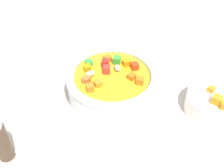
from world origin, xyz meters
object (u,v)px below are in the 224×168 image
at_px(spoon, 82,156).
at_px(side_bowl_small, 214,102).
at_px(soup_bowl_main, 112,83).
at_px(pepper_shaker, 0,139).

relative_size(spoon, side_bowl_small, 1.71).
distance_m(soup_bowl_main, spoon, 0.15).
bearing_deg(soup_bowl_main, side_bowl_small, -68.26).
bearing_deg(soup_bowl_main, spoon, -164.01).
height_order(spoon, side_bowl_small, side_bowl_small).
bearing_deg(spoon, pepper_shaker, -176.60).
bearing_deg(pepper_shaker, side_bowl_small, -40.38).
height_order(spoon, pepper_shaker, pepper_shaker).
distance_m(soup_bowl_main, side_bowl_small, 0.19).
bearing_deg(side_bowl_small, soup_bowl_main, 111.74).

